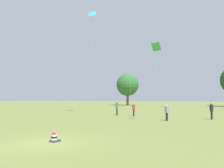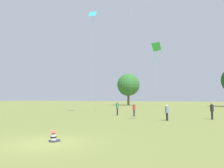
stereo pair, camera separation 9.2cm
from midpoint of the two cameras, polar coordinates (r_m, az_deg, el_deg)
The scene contains 9 objects.
ground_plane at distance 11.57m, azimuth -16.92°, elevation -14.56°, with size 300.00×300.00×0.00m, color olive.
seated_toddler at distance 11.73m, azimuth -15.05°, elevation -13.24°, with size 0.45×0.52×0.57m.
person_standing_0 at distance 25.17m, azimuth 24.46°, elevation -6.08°, with size 0.49×0.49×1.73m.
person_standing_1 at distance 22.30m, azimuth 13.99°, elevation -6.95°, with size 0.49×0.49×1.56m.
person_standing_2 at distance 28.29m, azimuth 1.21°, elevation -6.08°, with size 0.42×0.42×1.75m.
person_standing_3 at distance 26.96m, azimuth 5.60°, elevation -6.41°, with size 0.42×0.42×1.59m.
kite_2 at distance 21.58m, azimuth 11.35°, elevation 8.97°, with size 0.93×0.66×7.51m.
kite_3 at distance 35.23m, azimuth -5.29°, elevation 17.03°, with size 1.28×0.93×15.66m.
distant_tree_0 at distance 69.14m, azimuth 4.04°, elevation -0.21°, with size 7.06×7.06×10.02m.
Camera 1 is at (7.28, -8.71, 2.20)m, focal length 35.00 mm.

